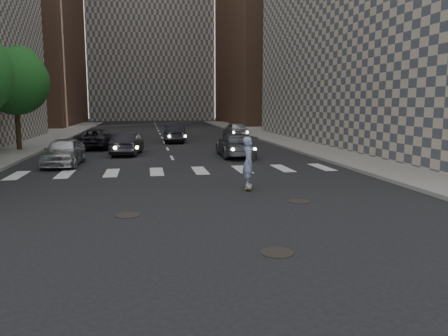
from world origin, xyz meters
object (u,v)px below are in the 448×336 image
object	(u,v)px
tree_c	(16,79)
traffic_car_a	(128,144)
silver_sedan	(64,152)
skateboarder	(249,162)
traffic_car_e	(175,134)
traffic_car_d	(235,130)
traffic_car_b	(236,145)
traffic_car_c	(96,139)

from	to	relation	value
tree_c	traffic_car_a	world-z (taller)	tree_c
silver_sedan	skateboarder	bearing A→B (deg)	-42.30
skateboarder	traffic_car_e	size ratio (longest dim) A/B	0.45
tree_c	traffic_car_d	distance (m)	18.44
skateboarder	traffic_car_b	bearing A→B (deg)	95.36
silver_sedan	traffic_car_a	size ratio (longest dim) A/B	1.02
traffic_car_d	traffic_car_a	bearing A→B (deg)	50.07
traffic_car_b	traffic_car_a	bearing A→B (deg)	-16.29
skateboarder	tree_c	bearing A→B (deg)	142.43
traffic_car_e	traffic_car_a	bearing A→B (deg)	73.51
traffic_car_a	traffic_car_b	distance (m)	6.60
traffic_car_b	tree_c	bearing A→B (deg)	-19.57
skateboarder	traffic_car_c	bearing A→B (deg)	127.98
tree_c	silver_sedan	world-z (taller)	tree_c
traffic_car_c	traffic_car_d	xyz separation A→B (m)	(11.31, 7.23, 0.05)
traffic_car_b	traffic_car_e	bearing A→B (deg)	-72.44
tree_c	traffic_car_c	distance (m)	6.22
traffic_car_b	traffic_car_e	world-z (taller)	traffic_car_e
traffic_car_b	traffic_car_c	world-z (taller)	traffic_car_b
tree_c	skateboarder	size ratio (longest dim) A/B	3.45
skateboarder	traffic_car_d	xyz separation A→B (m)	(4.30, 23.22, -0.28)
tree_c	traffic_car_d	bearing A→B (deg)	27.69
silver_sedan	traffic_car_a	xyz separation A→B (m)	(2.95, 4.22, -0.03)
traffic_car_d	skateboarder	bearing A→B (deg)	77.84
traffic_car_a	traffic_car_d	distance (m)	14.61
silver_sedan	traffic_car_d	xyz separation A→B (m)	(12.00, 15.69, 0.02)
silver_sedan	traffic_car_a	distance (m)	5.15
skateboarder	traffic_car_c	distance (m)	17.46
traffic_car_b	traffic_car_d	size ratio (longest dim) A/B	1.11
tree_c	traffic_car_b	distance (m)	14.69
traffic_car_b	traffic_car_d	bearing A→B (deg)	-99.89
silver_sedan	traffic_car_c	world-z (taller)	silver_sedan
tree_c	traffic_car_d	world-z (taller)	tree_c
traffic_car_b	traffic_car_d	xyz separation A→B (m)	(2.78, 13.51, 0.04)
traffic_car_d	traffic_car_e	world-z (taller)	traffic_car_d
traffic_car_a	tree_c	bearing A→B (deg)	-16.19
traffic_car_c	traffic_car_d	distance (m)	13.43
traffic_car_a	traffic_car_e	size ratio (longest dim) A/B	0.95
skateboarder	traffic_car_e	bearing A→B (deg)	108.10
skateboarder	traffic_car_d	bearing A→B (deg)	93.80
silver_sedan	traffic_car_e	world-z (taller)	same
tree_c	silver_sedan	distance (m)	9.20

